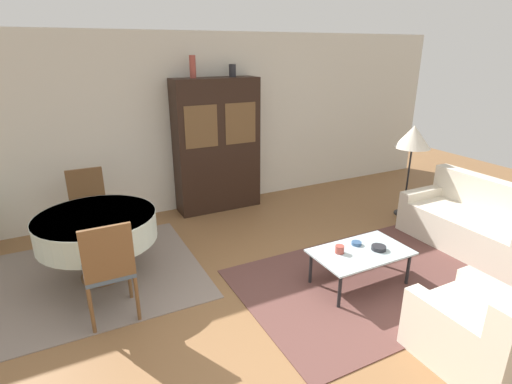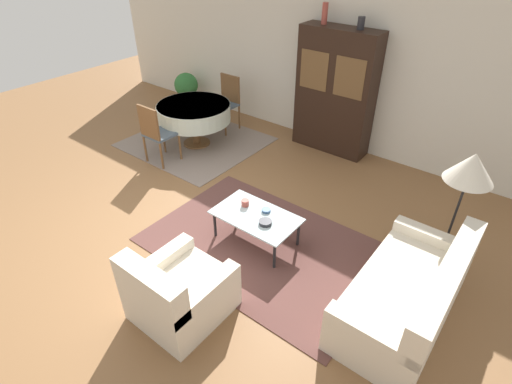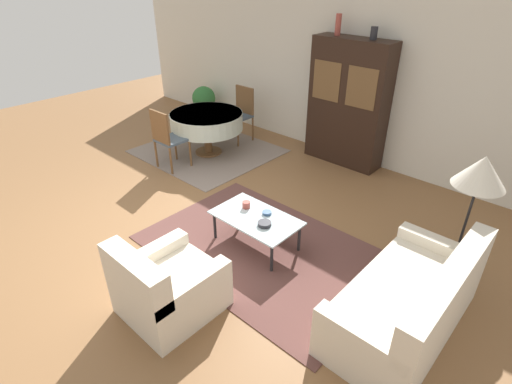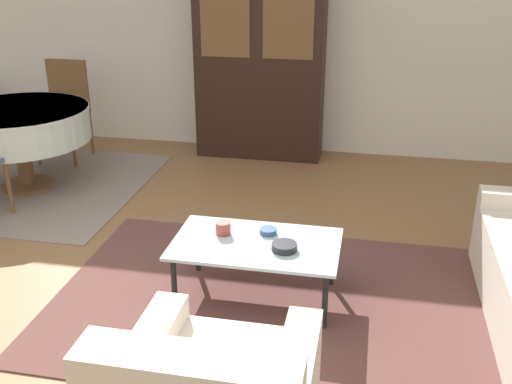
% 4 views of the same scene
% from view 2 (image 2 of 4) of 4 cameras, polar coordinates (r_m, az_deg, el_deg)
% --- Properties ---
extents(ground_plane, '(14.00, 14.00, 0.00)m').
position_cam_2_polar(ground_plane, '(5.43, -12.50, -5.38)').
color(ground_plane, brown).
extents(wall_back, '(10.00, 0.06, 2.70)m').
position_cam_2_polar(wall_back, '(7.30, 8.78, 17.71)').
color(wall_back, beige).
rests_on(wall_back, ground_plane).
extents(area_rug, '(2.88, 1.94, 0.01)m').
position_cam_2_polar(area_rug, '(5.07, 1.16, -7.66)').
color(area_rug, brown).
rests_on(area_rug, ground_plane).
extents(dining_rug, '(2.26, 2.10, 0.01)m').
position_cam_2_polar(dining_rug, '(7.51, -8.57, 7.10)').
color(dining_rug, gray).
rests_on(dining_rug, ground_plane).
extents(couch, '(0.86, 1.74, 0.87)m').
position_cam_2_polar(couch, '(4.36, 20.94, -13.68)').
color(couch, beige).
rests_on(couch, ground_plane).
extents(armchair, '(0.82, 0.89, 0.84)m').
position_cam_2_polar(armchair, '(4.19, -11.08, -14.01)').
color(armchair, beige).
rests_on(armchair, ground_plane).
extents(coffee_table, '(1.05, 0.62, 0.39)m').
position_cam_2_polar(coffee_table, '(4.92, 0.00, -3.67)').
color(coffee_table, black).
rests_on(coffee_table, area_rug).
extents(display_cabinet, '(1.31, 0.42, 2.05)m').
position_cam_2_polar(display_cabinet, '(6.95, 11.23, 13.79)').
color(display_cabinet, black).
rests_on(display_cabinet, ground_plane).
extents(dining_table, '(1.28, 1.28, 0.75)m').
position_cam_2_polar(dining_table, '(7.19, -8.84, 11.13)').
color(dining_table, brown).
rests_on(dining_table, dining_rug).
extents(dining_chair_near, '(0.44, 0.44, 1.02)m').
position_cam_2_polar(dining_chair_near, '(6.69, -14.12, 8.45)').
color(dining_chair_near, brown).
rests_on(dining_chair_near, dining_rug).
extents(dining_chair_far, '(0.44, 0.44, 1.02)m').
position_cam_2_polar(dining_chair_far, '(7.76, -4.20, 13.04)').
color(dining_chair_far, brown).
rests_on(dining_chair_far, dining_rug).
extents(floor_lamp, '(0.52, 0.52, 1.40)m').
position_cam_2_polar(floor_lamp, '(4.82, 28.35, 2.81)').
color(floor_lamp, black).
rests_on(floor_lamp, ground_plane).
extents(cup, '(0.10, 0.10, 0.08)m').
position_cam_2_polar(cup, '(5.03, -1.56, -1.56)').
color(cup, '#9E4238').
rests_on(cup, coffee_table).
extents(bowl, '(0.16, 0.16, 0.04)m').
position_cam_2_polar(bowl, '(4.75, 1.35, -4.35)').
color(bowl, '#232328').
rests_on(bowl, coffee_table).
extents(bowl_small, '(0.11, 0.11, 0.04)m').
position_cam_2_polar(bowl_small, '(4.94, 1.46, -2.64)').
color(bowl_small, '#33517A').
rests_on(bowl_small, coffee_table).
extents(vase_tall, '(0.09, 0.09, 0.31)m').
position_cam_2_polar(vase_tall, '(6.80, 9.80, 23.85)').
color(vase_tall, '#9E4238').
rests_on(vase_tall, display_cabinet).
extents(vase_short, '(0.10, 0.10, 0.18)m').
position_cam_2_polar(vase_short, '(6.54, 14.78, 22.29)').
color(vase_short, '#232328').
rests_on(vase_short, display_cabinet).
extents(potted_plant, '(0.51, 0.51, 0.71)m').
position_cam_2_polar(potted_plant, '(9.03, -9.91, 14.47)').
color(potted_plant, '#93664C').
rests_on(potted_plant, ground_plane).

